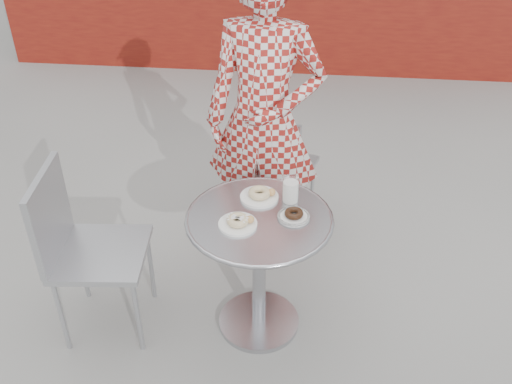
# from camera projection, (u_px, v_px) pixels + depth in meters

# --- Properties ---
(ground) EXTENTS (60.00, 60.00, 0.00)m
(ground) POSITION_uv_depth(u_px,v_px,m) (251.00, 324.00, 3.14)
(ground) COLOR #989690
(ground) RESTS_ON ground
(bistro_table) EXTENTS (0.72, 0.72, 0.73)m
(bistro_table) POSITION_uv_depth(u_px,v_px,m) (259.00, 246.00, 2.84)
(bistro_table) COLOR silver
(bistro_table) RESTS_ON ground
(chair_far) EXTENTS (0.52, 0.53, 0.87)m
(chair_far) POSITION_uv_depth(u_px,v_px,m) (277.00, 190.00, 3.76)
(chair_far) COLOR #AEB0B6
(chair_far) RESTS_ON ground
(chair_left) EXTENTS (0.50, 0.49, 0.95)m
(chair_left) POSITION_uv_depth(u_px,v_px,m) (104.00, 281.00, 3.00)
(chair_left) COLOR #AEB0B6
(chair_left) RESTS_ON ground
(seated_person) EXTENTS (0.72, 0.53, 1.84)m
(seated_person) POSITION_uv_depth(u_px,v_px,m) (264.00, 121.00, 3.17)
(seated_person) COLOR maroon
(seated_person) RESTS_ON ground
(plate_far) EXTENTS (0.19, 0.19, 0.05)m
(plate_far) POSITION_uv_depth(u_px,v_px,m) (260.00, 195.00, 2.86)
(plate_far) COLOR white
(plate_far) RESTS_ON bistro_table
(plate_near) EXTENTS (0.18, 0.18, 0.05)m
(plate_near) POSITION_uv_depth(u_px,v_px,m) (238.00, 222.00, 2.68)
(plate_near) COLOR white
(plate_near) RESTS_ON bistro_table
(plate_checker) EXTENTS (0.16, 0.16, 0.04)m
(plate_checker) POSITION_uv_depth(u_px,v_px,m) (294.00, 215.00, 2.73)
(plate_checker) COLOR white
(plate_checker) RESTS_ON bistro_table
(milk_cup) EXTENTS (0.08, 0.08, 0.13)m
(milk_cup) POSITION_uv_depth(u_px,v_px,m) (291.00, 190.00, 2.82)
(milk_cup) COLOR white
(milk_cup) RESTS_ON bistro_table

